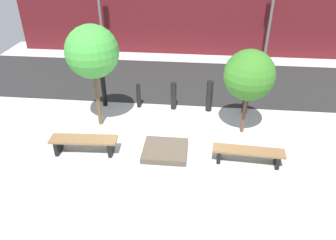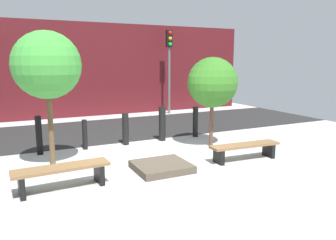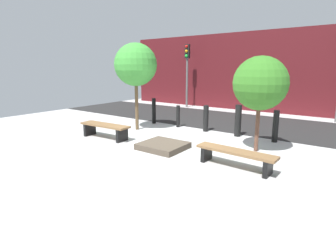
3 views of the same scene
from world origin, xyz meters
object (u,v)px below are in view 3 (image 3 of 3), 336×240
at_px(planter_bed, 163,146).
at_px(tree_behind_left_bench, 136,65).
at_px(tree_behind_right_bench, 260,84).
at_px(bollard_far_left, 154,111).
at_px(bollard_right, 238,121).
at_px(bench_right, 235,155).
at_px(traffic_light_west, 187,64).
at_px(bollard_left, 178,116).
at_px(bench_left, 105,128).
at_px(bollard_center, 206,118).
at_px(bollard_far_right, 276,126).

distance_m(planter_bed, tree_behind_left_bench, 3.49).
distance_m(planter_bed, tree_behind_right_bench, 3.17).
distance_m(bollard_far_left, bollard_right, 3.64).
height_order(bench_right, traffic_light_west, traffic_light_west).
bearing_deg(bollard_left, bench_left, -110.03).
xyz_separation_m(planter_bed, bollard_right, (1.21, 2.61, 0.46)).
xyz_separation_m(bench_left, planter_bed, (2.24, 0.20, -0.26)).
bearing_deg(bollard_right, tree_behind_left_bench, -160.06).
xyz_separation_m(bollard_left, bollard_center, (1.21, 0.00, 0.05)).
xyz_separation_m(tree_behind_left_bench, bollard_right, (3.45, 1.25, -1.85)).
xyz_separation_m(bollard_right, bollard_far_right, (1.21, 0.00, -0.04)).
bearing_deg(planter_bed, tree_behind_left_bench, 148.80).
xyz_separation_m(bollard_far_left, bollard_center, (2.43, 0.00, -0.05)).
height_order(bollard_far_left, bollard_right, bollard_right).
distance_m(tree_behind_right_bench, bollard_far_left, 5.02).
bearing_deg(tree_behind_right_bench, bench_right, -90.00).
relative_size(tree_behind_left_bench, bollard_far_right, 3.15).
bearing_deg(bollard_center, tree_behind_right_bench, -29.23).
bearing_deg(tree_behind_left_bench, bollard_right, 19.94).
bearing_deg(bollard_far_left, bollard_center, 0.00).
bearing_deg(bollard_far_right, bollard_left, 180.00).
relative_size(bollard_left, traffic_light_west, 0.24).
distance_m(bollard_right, traffic_light_west, 7.18).
distance_m(tree_behind_left_bench, bollard_left, 2.55).
bearing_deg(tree_behind_left_bench, bollard_center, 29.23).
bearing_deg(bollard_left, bollard_far_right, 0.00).
bearing_deg(bollard_far_right, planter_bed, -132.96).
bearing_deg(bollard_left, traffic_light_west, 118.25).
xyz_separation_m(bollard_left, bollard_far_right, (3.64, 0.00, 0.08)).
bearing_deg(bollard_far_right, traffic_light_west, 142.46).
bearing_deg(bollard_far_left, tree_behind_left_bench, -81.35).
bearing_deg(traffic_light_west, bollard_right, -43.70).
distance_m(tree_behind_left_bench, bollard_far_left, 2.26).
relative_size(bollard_center, bollard_right, 0.89).
relative_size(bench_left, bollard_right, 1.73).
relative_size(tree_behind_right_bench, bollard_center, 2.71).
relative_size(bollard_right, traffic_light_west, 0.30).
xyz_separation_m(tree_behind_left_bench, bollard_center, (2.24, 1.25, -1.91)).
bearing_deg(bollard_left, tree_behind_left_bench, -129.26).
bearing_deg(tree_behind_right_bench, bollard_center, 150.77).
bearing_deg(planter_bed, tree_behind_right_bench, 31.20).
xyz_separation_m(bench_left, bollard_far_right, (4.67, 2.81, 0.16)).
bearing_deg(bench_left, traffic_light_west, 98.14).
relative_size(tree_behind_right_bench, bollard_far_left, 2.47).
height_order(bollard_far_right, traffic_light_west, traffic_light_west).
bearing_deg(bollard_center, bollard_left, 180.00).
bearing_deg(tree_behind_left_bench, bollard_left, 50.74).
height_order(bench_right, bollard_right, bollard_right).
height_order(planter_bed, tree_behind_left_bench, tree_behind_left_bench).
relative_size(bollard_left, bollard_center, 0.89).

